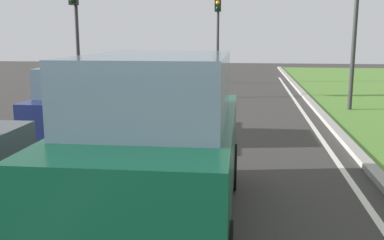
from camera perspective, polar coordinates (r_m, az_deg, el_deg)
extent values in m
plane|color=#383533|center=(11.47, -1.75, -1.70)|extent=(60.00, 60.00, 0.00)
cube|color=silver|center=(11.60, -5.17, -1.59)|extent=(0.12, 32.00, 0.01)
cube|color=silver|center=(11.47, 16.32, -2.13)|extent=(0.12, 32.00, 0.01)
cube|color=#9E9B93|center=(11.55, 18.78, -1.90)|extent=(0.24, 48.00, 0.12)
cube|color=#0C472D|center=(5.76, -4.14, -5.01)|extent=(1.97, 4.53, 1.10)
cube|color=slate|center=(5.42, -4.57, 4.25)|extent=(1.74, 2.73, 0.80)
cylinder|color=black|center=(7.53, -8.52, -5.60)|extent=(0.23, 0.76, 0.76)
cylinder|color=black|center=(7.29, 4.96, -6.09)|extent=(0.23, 0.76, 0.76)
cylinder|color=black|center=(7.13, -22.18, -7.79)|extent=(0.24, 0.65, 0.64)
cube|color=navy|center=(11.18, -13.90, 1.30)|extent=(1.70, 3.73, 0.80)
cube|color=slate|center=(10.85, -14.54, 4.94)|extent=(1.51, 1.92, 0.68)
cylinder|color=black|center=(12.67, -15.06, 0.52)|extent=(0.23, 0.60, 0.60)
cylinder|color=black|center=(12.20, -8.45, 0.39)|extent=(0.23, 0.60, 0.60)
cylinder|color=black|center=(10.42, -20.09, -1.97)|extent=(0.23, 0.60, 0.60)
cylinder|color=black|center=(9.84, -12.20, -2.28)|extent=(0.23, 0.60, 0.60)
cylinder|color=#2D2D2D|center=(15.49, 20.37, 10.55)|extent=(0.14, 0.14, 5.17)
cylinder|color=#2D2D2D|center=(18.14, -14.67, 10.09)|extent=(0.14, 0.14, 4.70)
sphere|color=black|center=(17.89, -15.31, 14.79)|extent=(0.20, 0.20, 0.20)
cylinder|color=#2D2D2D|center=(23.46, 3.37, 10.58)|extent=(0.14, 0.14, 4.74)
cube|color=black|center=(23.32, 3.38, 14.98)|extent=(0.32, 0.24, 0.90)
sphere|color=#F2AD19|center=(23.19, 3.36, 15.01)|extent=(0.20, 0.20, 0.20)
sphere|color=black|center=(23.17, 3.35, 14.32)|extent=(0.20, 0.20, 0.20)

